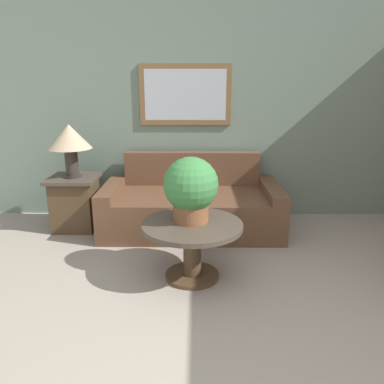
{
  "coord_description": "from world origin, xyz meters",
  "views": [
    {
      "loc": [
        -0.37,
        -1.46,
        1.62
      ],
      "look_at": [
        -0.4,
        2.1,
        0.58
      ],
      "focal_mm": 35.0,
      "sensor_mm": 36.0,
      "label": 1
    }
  ],
  "objects": [
    {
      "name": "couch_main",
      "position": [
        -0.41,
        2.59,
        0.27
      ],
      "size": [
        1.97,
        0.99,
        0.83
      ],
      "color": "brown",
      "rests_on": "ground_plane"
    },
    {
      "name": "table_lamp",
      "position": [
        -1.74,
        2.6,
        1.03
      ],
      "size": [
        0.47,
        0.47,
        0.59
      ],
      "color": "#2D2823",
      "rests_on": "side_table"
    },
    {
      "name": "side_table",
      "position": [
        -1.74,
        2.6,
        0.31
      ],
      "size": [
        0.54,
        0.54,
        0.61
      ],
      "color": "#4C3823",
      "rests_on": "ground_plane"
    },
    {
      "name": "wall_back",
      "position": [
        -0.01,
        3.13,
        1.3
      ],
      "size": [
        6.82,
        0.09,
        2.6
      ],
      "color": "slate",
      "rests_on": "ground_plane"
    },
    {
      "name": "coffee_table",
      "position": [
        -0.4,
        1.46,
        0.36
      ],
      "size": [
        0.85,
        0.85,
        0.5
      ],
      "color": "#4C3823",
      "rests_on": "ground_plane"
    },
    {
      "name": "potted_plant_on_table",
      "position": [
        -0.41,
        1.51,
        0.79
      ],
      "size": [
        0.46,
        0.46,
        0.55
      ],
      "color": "brown",
      "rests_on": "coffee_table"
    }
  ]
}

